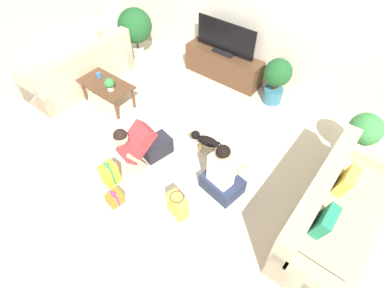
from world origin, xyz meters
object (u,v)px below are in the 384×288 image
(coffee_table, at_px, (106,86))
(tv_console, at_px, (223,66))
(gift_box_b, at_px, (110,174))
(potted_plant_corner_right, at_px, (362,135))
(person_sitting, at_px, (222,175))
(gift_box_a, at_px, (115,198))
(sofa_right, at_px, (333,215))
(tabletop_plant, at_px, (109,84))
(mug, at_px, (99,75))
(potted_plant_corner_left, at_px, (135,27))
(sofa_left, at_px, (81,70))
(dog, at_px, (205,140))
(gift_bag_a, at_px, (178,205))
(tv, at_px, (225,40))
(person_kneeling, at_px, (142,144))
(potted_plant_back_right, at_px, (277,78))

(coffee_table, xyz_separation_m, tv_console, (1.15, 1.92, -0.11))
(tv_console, relative_size, gift_box_b, 3.78)
(potted_plant_corner_right, bearing_deg, person_sitting, -125.31)
(gift_box_a, bearing_deg, person_sitting, 46.10)
(sofa_right, distance_m, gift_box_b, 2.93)
(tv_console, relative_size, tabletop_plant, 6.94)
(person_sitting, height_order, gift_box_a, person_sitting)
(mug, xyz_separation_m, tabletop_plant, (0.43, -0.11, 0.08))
(person_sitting, bearing_deg, potted_plant_corner_left, -18.47)
(sofa_left, relative_size, dog, 3.76)
(gift_bag_a, bearing_deg, tv_console, 113.60)
(coffee_table, height_order, potted_plant_corner_left, potted_plant_corner_left)
(tv_console, relative_size, potted_plant_corner_left, 1.49)
(sofa_left, xyz_separation_m, tv, (2.00, 1.83, 0.51))
(sofa_left, xyz_separation_m, person_kneeling, (2.29, -0.67, 0.06))
(sofa_left, relative_size, potted_plant_corner_left, 1.94)
(tv, xyz_separation_m, person_sitting, (1.49, -2.24, -0.47))
(tv_console, height_order, person_kneeling, person_kneeling)
(sofa_left, bearing_deg, tabletop_plant, 81.82)
(potted_plant_corner_left, bearing_deg, potted_plant_corner_right, -0.57)
(tv_console, bearing_deg, sofa_left, -137.50)
(tv_console, distance_m, gift_box_b, 3.09)
(person_kneeling, relative_size, person_sitting, 0.92)
(coffee_table, relative_size, gift_bag_a, 2.55)
(potted_plant_corner_right, distance_m, dog, 2.24)
(potted_plant_corner_left, relative_size, tabletop_plant, 4.67)
(tv_console, distance_m, gift_bag_a, 3.14)
(person_kneeling, xyz_separation_m, mug, (-1.65, 0.63, 0.12))
(coffee_table, relative_size, potted_plant_corner_right, 1.19)
(person_kneeling, height_order, gift_box_b, person_kneeling)
(sofa_left, bearing_deg, tv, 132.50)
(potted_plant_back_right, distance_m, gift_bag_a, 2.85)
(tv, bearing_deg, person_sitting, -56.30)
(tv_console, height_order, potted_plant_back_right, potted_plant_back_right)
(tv, relative_size, potted_plant_corner_right, 1.46)
(potted_plant_back_right, distance_m, tabletop_plant, 2.83)
(tv, relative_size, person_sitting, 1.31)
(coffee_table, bearing_deg, gift_bag_a, -21.72)
(potted_plant_corner_right, bearing_deg, tv_console, 169.18)
(gift_bag_a, bearing_deg, gift_box_b, -169.41)
(potted_plant_back_right, height_order, person_sitting, person_sitting)
(sofa_right, height_order, gift_box_b, sofa_right)
(sofa_left, height_order, potted_plant_corner_right, sofa_left)
(potted_plant_back_right, distance_m, potted_plant_corner_right, 1.66)
(person_kneeling, height_order, mug, person_kneeling)
(sofa_left, height_order, gift_bag_a, sofa_left)
(gift_bag_a, bearing_deg, potted_plant_corner_right, 58.39)
(person_kneeling, bearing_deg, mug, 171.30)
(sofa_left, relative_size, mug, 16.83)
(sofa_left, bearing_deg, tv_console, 132.50)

